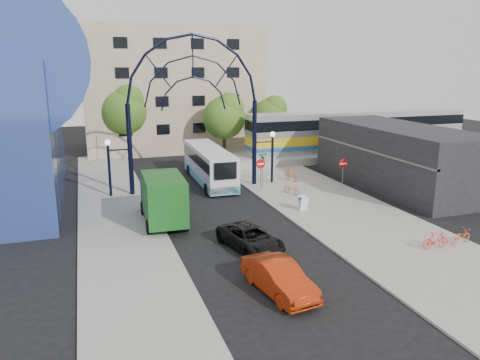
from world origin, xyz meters
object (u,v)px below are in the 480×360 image
object	(u,v)px
do_not_enter_sign	(343,167)
bike_far_b	(436,240)
stop_sign	(261,167)
bike_near_a	(292,189)
city_bus	(209,164)
gateway_arch	(193,81)
tree_north_c	(271,115)
tree_north_b	(125,109)
train_car	(359,131)
bike_near_b	(291,175)
bike_far_a	(461,236)
green_truck	(162,198)
black_suv	(250,238)
tree_north_a	(225,115)
sandwich_board	(303,202)
street_name_sign	(263,163)
red_sedan	(279,278)

from	to	relation	value
do_not_enter_sign	bike_far_b	xyz separation A→B (m)	(-1.67, -12.51, -1.38)
stop_sign	do_not_enter_sign	xyz separation A→B (m)	(6.20, -2.00, -0.02)
bike_near_a	city_bus	bearing A→B (deg)	104.70
gateway_arch	tree_north_c	xyz separation A→B (m)	(12.12, 13.93, -4.28)
tree_north_b	train_car	bearing A→B (deg)	-18.36
bike_near_b	bike_far_a	xyz separation A→B (m)	(2.76, -16.34, -0.10)
train_car	bike_near_b	bearing A→B (deg)	-145.40
train_car	bike_far_a	distance (m)	26.00
green_truck	bike_far_a	size ratio (longest dim) A/B	4.11
black_suv	tree_north_a	bearing A→B (deg)	62.52
do_not_enter_sign	city_bus	distance (m)	11.22
train_car	green_truck	bearing A→B (deg)	-147.52
sandwich_board	bike_near_b	size ratio (longest dim) A/B	0.58
gateway_arch	bike_near_a	distance (m)	11.13
bike_near_a	bike_near_b	bearing A→B (deg)	42.30
black_suv	green_truck	bearing A→B (deg)	108.53
do_not_enter_sign	bike_far_a	distance (m)	12.43
bike_far_a	bike_near_b	bearing A→B (deg)	-1.91
street_name_sign	bike_far_b	size ratio (longest dim) A/B	1.75
street_name_sign	tree_north_b	bearing A→B (deg)	117.65
tree_north_b	stop_sign	bearing A→B (deg)	-64.17
bike_far_b	tree_north_a	bearing A→B (deg)	8.88
gateway_arch	red_sedan	distance (m)	19.90
train_car	bike_far_b	distance (m)	26.83
tree_north_c	bike_near_a	distance (m)	19.04
do_not_enter_sign	bike_near_b	xyz separation A→B (m)	(-2.60, 4.00, -1.34)
stop_sign	green_truck	world-z (taller)	green_truck
city_bus	train_car	bearing A→B (deg)	18.84
gateway_arch	tree_north_b	bearing A→B (deg)	103.68
tree_north_c	sandwich_board	bearing A→B (deg)	-106.55
train_car	black_suv	size ratio (longest dim) A/B	5.52
gateway_arch	stop_sign	size ratio (longest dim) A/B	5.46
gateway_arch	red_sedan	bearing A→B (deg)	-91.88
street_name_sign	black_suv	distance (m)	12.94
gateway_arch	bike_near_b	xyz separation A→B (m)	(8.40, 0.00, -7.92)
train_car	green_truck	xyz separation A→B (m)	(-23.81, -15.16, -1.30)
city_bus	street_name_sign	bearing A→B (deg)	-45.45
sandwich_board	bike_near_a	world-z (taller)	sandwich_board
gateway_arch	tree_north_b	xyz separation A→B (m)	(-3.88, 15.93, -3.29)
tree_north_b	city_bus	bearing A→B (deg)	-67.59
city_bus	bike_near_b	world-z (taller)	city_bus
do_not_enter_sign	train_car	xyz separation A→B (m)	(9.00, 12.00, 0.93)
gateway_arch	tree_north_a	size ratio (longest dim) A/B	1.95
city_bus	bike_far_b	bearing A→B (deg)	-66.47
green_truck	red_sedan	world-z (taller)	green_truck
tree_north_c	tree_north_b	bearing A→B (deg)	172.88
stop_sign	bike_far_a	size ratio (longest dim) A/B	1.60
sandwich_board	train_car	xyz separation A→B (m)	(14.40, 16.02, 2.16)
tree_north_b	bike_near_a	distance (m)	22.95
stop_sign	gateway_arch	bearing A→B (deg)	157.37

